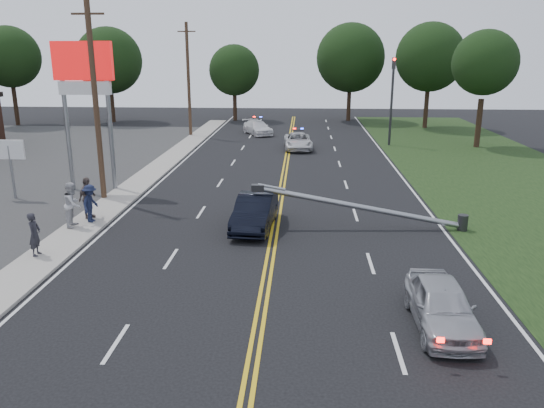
# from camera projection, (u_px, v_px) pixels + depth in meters

# --- Properties ---
(ground) EXTENTS (120.00, 120.00, 0.00)m
(ground) POSITION_uv_depth(u_px,v_px,m) (261.00, 312.00, 15.73)
(ground) COLOR black
(ground) RESTS_ON ground
(sidewalk) EXTENTS (1.80, 70.00, 0.12)m
(sidewalk) POSITION_uv_depth(u_px,v_px,m) (105.00, 209.00, 25.79)
(sidewalk) COLOR #9B958C
(sidewalk) RESTS_ON ground
(centerline_yellow) EXTENTS (0.36, 80.00, 0.00)m
(centerline_yellow) POSITION_uv_depth(u_px,v_px,m) (278.00, 213.00, 25.32)
(centerline_yellow) COLOR gold
(centerline_yellow) RESTS_ON ground
(pylon_sign) EXTENTS (3.20, 0.35, 8.00)m
(pylon_sign) POSITION_uv_depth(u_px,v_px,m) (84.00, 80.00, 28.11)
(pylon_sign) COLOR gray
(pylon_sign) RESTS_ON ground
(small_sign) EXTENTS (1.60, 0.14, 3.10)m
(small_sign) POSITION_uv_depth(u_px,v_px,m) (10.00, 155.00, 27.40)
(small_sign) COLOR gray
(small_sign) RESTS_ON ground
(traffic_signal) EXTENTS (0.28, 0.41, 7.05)m
(traffic_signal) POSITION_uv_depth(u_px,v_px,m) (392.00, 94.00, 42.89)
(traffic_signal) COLOR #2D2D30
(traffic_signal) RESTS_ON ground
(fallen_streetlight) EXTENTS (9.36, 0.44, 1.91)m
(fallen_streetlight) POSITION_uv_depth(u_px,v_px,m) (372.00, 209.00, 22.92)
(fallen_streetlight) COLOR #2D2D30
(fallen_streetlight) RESTS_ON ground
(utility_pole_mid) EXTENTS (1.60, 0.28, 10.00)m
(utility_pole_mid) POSITION_uv_depth(u_px,v_px,m) (96.00, 101.00, 26.37)
(utility_pole_mid) COLOR #382619
(utility_pole_mid) RESTS_ON ground
(utility_pole_far) EXTENTS (1.60, 0.28, 10.00)m
(utility_pole_far) POSITION_uv_depth(u_px,v_px,m) (188.00, 80.00, 47.48)
(utility_pole_far) COLOR #382619
(utility_pole_far) RESTS_ON ground
(tree_4) EXTENTS (6.22, 6.22, 10.11)m
(tree_4) POSITION_uv_depth(u_px,v_px,m) (9.00, 57.00, 54.41)
(tree_4) COLOR black
(tree_4) RESTS_ON ground
(tree_5) EXTENTS (7.07, 7.07, 10.13)m
(tree_5) POSITION_uv_depth(u_px,v_px,m) (109.00, 61.00, 57.15)
(tree_5) COLOR black
(tree_5) RESTS_ON ground
(tree_6) EXTENTS (5.57, 5.57, 8.33)m
(tree_6) POSITION_uv_depth(u_px,v_px,m) (234.00, 70.00, 58.68)
(tree_6) COLOR black
(tree_6) RESTS_ON ground
(tree_7) EXTENTS (7.47, 7.47, 10.60)m
(tree_7) POSITION_uv_depth(u_px,v_px,m) (351.00, 58.00, 58.16)
(tree_7) COLOR black
(tree_7) RESTS_ON ground
(tree_8) EXTENTS (6.76, 6.76, 10.36)m
(tree_8) POSITION_uv_depth(u_px,v_px,m) (430.00, 57.00, 52.40)
(tree_8) COLOR black
(tree_8) RESTS_ON ground
(tree_9) EXTENTS (5.06, 5.06, 9.19)m
(tree_9) POSITION_uv_depth(u_px,v_px,m) (485.00, 63.00, 41.37)
(tree_9) COLOR black
(tree_9) RESTS_ON ground
(crashed_sedan) EXTENTS (1.86, 4.51, 1.45)m
(crashed_sedan) POSITION_uv_depth(u_px,v_px,m) (255.00, 212.00, 23.09)
(crashed_sedan) COLOR black
(crashed_sedan) RESTS_ON ground
(waiting_sedan) EXTENTS (1.58, 3.93, 1.34)m
(waiting_sedan) POSITION_uv_depth(u_px,v_px,m) (442.00, 305.00, 14.71)
(waiting_sedan) COLOR #A7A9AF
(waiting_sedan) RESTS_ON ground
(emergency_a) EXTENTS (2.42, 4.70, 1.27)m
(emergency_a) POSITION_uv_depth(u_px,v_px,m) (298.00, 141.00, 42.05)
(emergency_a) COLOR silver
(emergency_a) RESTS_ON ground
(emergency_b) EXTENTS (3.52, 4.73, 1.27)m
(emergency_b) POSITION_uv_depth(u_px,v_px,m) (258.00, 128.00, 49.70)
(emergency_b) COLOR silver
(emergency_b) RESTS_ON ground
(bystander_a) EXTENTS (0.42, 0.62, 1.64)m
(bystander_a) POSITION_uv_depth(u_px,v_px,m) (35.00, 234.00, 19.62)
(bystander_a) COLOR #24232A
(bystander_a) RESTS_ON sidewalk
(bystander_b) EXTENTS (0.81, 1.00, 1.96)m
(bystander_b) POSITION_uv_depth(u_px,v_px,m) (73.00, 204.00, 22.90)
(bystander_b) COLOR #B3B2B7
(bystander_b) RESTS_ON sidewalk
(bystander_c) EXTENTS (0.72, 1.15, 1.70)m
(bystander_c) POSITION_uv_depth(u_px,v_px,m) (90.00, 203.00, 23.52)
(bystander_c) COLOR #171D39
(bystander_c) RESTS_ON sidewalk
(bystander_d) EXTENTS (0.71, 1.20, 1.91)m
(bystander_d) POSITION_uv_depth(u_px,v_px,m) (87.00, 198.00, 24.01)
(bystander_d) COLOR #5C4E4A
(bystander_d) RESTS_ON sidewalk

